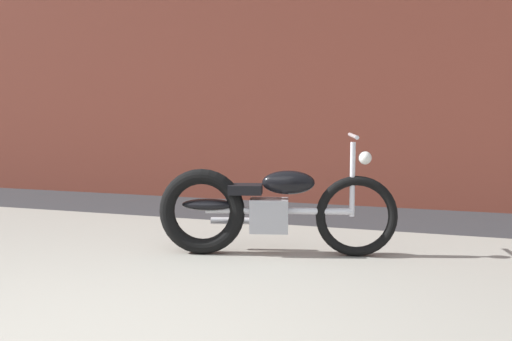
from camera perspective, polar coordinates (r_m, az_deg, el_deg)
sidewalk_slab at (r=4.61m, az=-5.37°, el=-9.35°), size 36.00×3.50×0.01m
motorcycle_black at (r=4.84m, az=0.40°, el=-3.78°), size 1.97×0.74×1.03m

